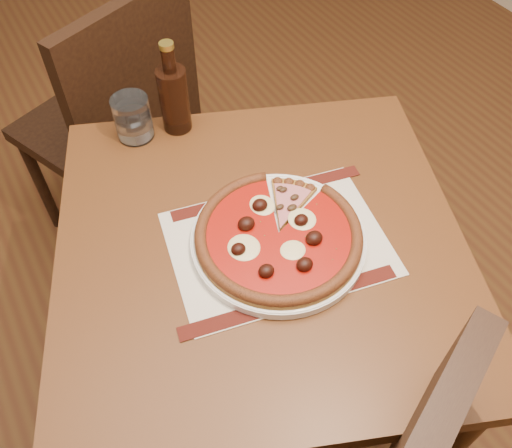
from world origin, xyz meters
The scene contains 8 objects.
table centered at (0.20, -0.35, 0.65)m, with size 1.04×1.04×0.75m.
chair_far centered at (0.15, 0.40, 0.53)m, with size 0.58×0.58×0.93m.
placemat centered at (0.22, -0.38, 0.75)m, with size 0.42×0.30×0.00m, color beige.
plate centered at (0.22, -0.38, 0.76)m, with size 0.34×0.34×0.02m, color white.
pizza centered at (0.22, -0.38, 0.78)m, with size 0.32×0.32×0.04m.
ham_slice centered at (0.29, -0.31, 0.78)m, with size 0.12×0.12×0.02m.
water_glass centered at (0.11, 0.06, 0.80)m, with size 0.08×0.08×0.10m, color white.
bottle centered at (0.20, 0.03, 0.84)m, with size 0.07×0.07×0.22m.
Camera 1 is at (-0.13, -0.90, 1.60)m, focal length 38.00 mm.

